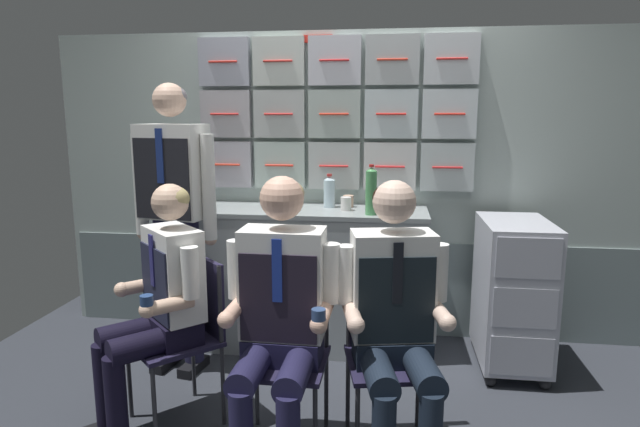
# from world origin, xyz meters

# --- Properties ---
(galley_bulkhead) EXTENTS (4.20, 0.14, 2.15)m
(galley_bulkhead) POSITION_xyz_m (-0.01, 1.37, 1.12)
(galley_bulkhead) COLOR #ADBDB7
(galley_bulkhead) RESTS_ON ground
(galley_counter) EXTENTS (1.53, 0.53, 0.96)m
(galley_counter) POSITION_xyz_m (-0.20, 1.09, 0.48)
(galley_counter) COLOR #9CA5A7
(galley_counter) RESTS_ON ground
(service_trolley) EXTENTS (0.40, 0.65, 0.95)m
(service_trolley) POSITION_xyz_m (1.09, 0.91, 0.51)
(service_trolley) COLOR black
(service_trolley) RESTS_ON ground
(folding_chair_left) EXTENTS (0.57, 0.57, 0.85)m
(folding_chair_left) POSITION_xyz_m (-0.70, 0.11, 0.53)
(folding_chair_left) COLOR #2D2D33
(folding_chair_left) RESTS_ON ground
(crew_member_left) EXTENTS (0.64, 0.64, 1.25)m
(crew_member_left) POSITION_xyz_m (-0.81, -0.01, 0.69)
(crew_member_left) COLOR black
(crew_member_left) RESTS_ON ground
(folding_chair_right) EXTENTS (0.41, 0.41, 0.85)m
(folding_chair_right) POSITION_xyz_m (-0.16, -0.03, 0.53)
(folding_chair_right) COLOR #2D2D33
(folding_chair_right) RESTS_ON ground
(crew_member_right) EXTENTS (0.52, 0.64, 1.32)m
(crew_member_right) POSITION_xyz_m (-0.16, -0.18, 0.73)
(crew_member_right) COLOR black
(crew_member_right) RESTS_ON ground
(folding_chair_near_trolley) EXTENTS (0.47, 0.47, 0.85)m
(folding_chair_near_trolley) POSITION_xyz_m (0.32, 0.03, 0.53)
(folding_chair_near_trolley) COLOR #2D2D33
(folding_chair_near_trolley) RESTS_ON ground
(crew_member_near_trolley) EXTENTS (0.53, 0.68, 1.30)m
(crew_member_near_trolley) POSITION_xyz_m (0.35, -0.13, 0.72)
(crew_member_near_trolley) COLOR black
(crew_member_near_trolley) RESTS_ON ground
(crew_member_standing) EXTENTS (0.55, 0.32, 1.77)m
(crew_member_standing) POSITION_xyz_m (-0.97, 0.62, 1.07)
(crew_member_standing) COLOR black
(crew_member_standing) RESTS_ON ground
(water_bottle_tall) EXTENTS (0.07, 0.07, 0.32)m
(water_bottle_tall) POSITION_xyz_m (0.20, 0.93, 1.11)
(water_bottle_tall) COLOR #4C9757
(water_bottle_tall) RESTS_ON galley_counter
(water_bottle_short) EXTENTS (0.08, 0.08, 0.23)m
(water_bottle_short) POSITION_xyz_m (-0.10, 1.17, 1.07)
(water_bottle_short) COLOR silver
(water_bottle_short) RESTS_ON galley_counter
(coffee_cup_spare) EXTENTS (0.07, 0.07, 0.08)m
(coffee_cup_spare) POSITION_xyz_m (0.03, 1.20, 1.00)
(coffee_cup_spare) COLOR tan
(coffee_cup_spare) RESTS_ON galley_counter
(espresso_cup_small) EXTENTS (0.07, 0.07, 0.09)m
(espresso_cup_small) POSITION_xyz_m (0.03, 1.06, 1.01)
(espresso_cup_small) COLOR silver
(espresso_cup_small) RESTS_ON galley_counter
(snack_banana) EXTENTS (0.17, 0.10, 0.04)m
(snack_banana) POSITION_xyz_m (-0.36, 1.10, 0.98)
(snack_banana) COLOR yellow
(snack_banana) RESTS_ON galley_counter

